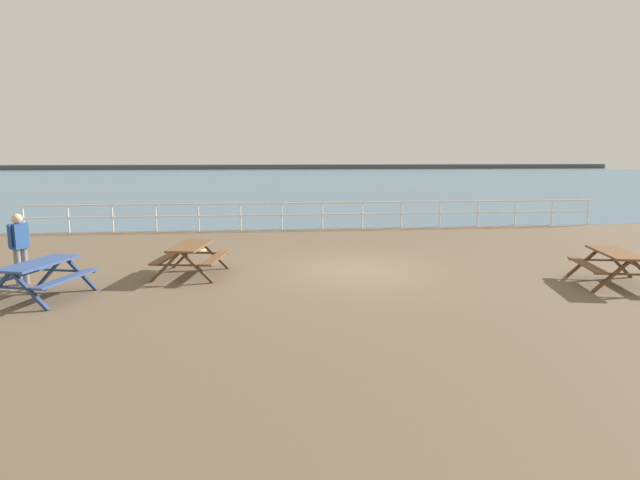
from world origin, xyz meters
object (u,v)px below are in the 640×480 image
picnic_table_near_right (615,260)px  picnic_table_mid_centre (191,252)px  picnic_table_near_left (40,271)px  visitor (19,244)px

picnic_table_near_right → picnic_table_mid_centre: size_ratio=1.03×
picnic_table_near_right → picnic_table_mid_centre: 10.10m
picnic_table_near_left → picnic_table_mid_centre: size_ratio=1.07×
picnic_table_near_right → visitor: size_ratio=1.26×
picnic_table_near_left → visitor: 1.59m
picnic_table_mid_centre → visitor: (-3.77, -0.56, 0.36)m
visitor → picnic_table_mid_centre: bearing=37.0°
picnic_table_near_right → visitor: 13.75m
picnic_table_mid_centre → visitor: 3.83m
visitor → picnic_table_near_left: bearing=-25.1°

